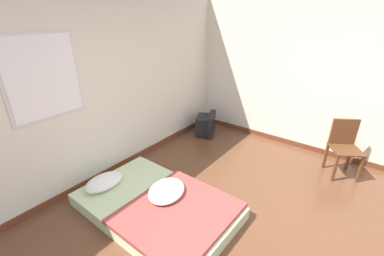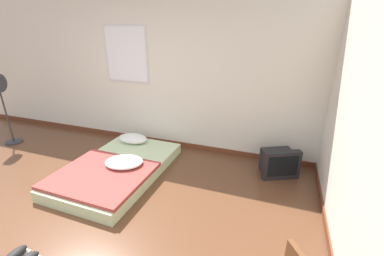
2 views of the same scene
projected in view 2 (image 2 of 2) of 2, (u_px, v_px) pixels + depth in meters
The scene contains 5 objects.
ground_plane at pixel (36, 236), 2.71m from camera, with size 20.00×20.00×0.00m, color brown.
wall_back at pixel (147, 74), 4.47m from camera, with size 8.21×0.08×2.60m.
mattress_bed at pixel (117, 167), 3.81m from camera, with size 1.25×1.95×0.31m.
crt_tv at pixel (278, 162), 3.77m from camera, with size 0.59×0.52×0.43m.
standing_fan at pixel (1, 95), 4.55m from camera, with size 0.29×0.34×1.30m.
Camera 2 is at (2.26, -1.41, 2.08)m, focal length 24.00 mm.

